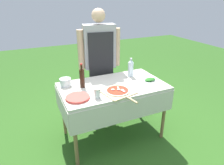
# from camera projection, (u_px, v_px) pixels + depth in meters

# --- Properties ---
(ground_plane) EXTENTS (12.00, 12.00, 0.00)m
(ground_plane) POSITION_uv_depth(u_px,v_px,m) (113.00, 135.00, 2.94)
(ground_plane) COLOR #2D5B1E
(prep_table) EXTENTS (1.38, 0.80, 0.81)m
(prep_table) POSITION_uv_depth(u_px,v_px,m) (113.00, 92.00, 2.65)
(prep_table) COLOR beige
(prep_table) RESTS_ON ground
(person_cook) EXTENTS (0.64, 0.27, 1.72)m
(person_cook) POSITION_uv_depth(u_px,v_px,m) (100.00, 57.00, 3.03)
(person_cook) COLOR #4C4C51
(person_cook) RESTS_ON ground
(pizza_on_peel) EXTENTS (0.42, 0.56, 0.05)m
(pizza_on_peel) POSITION_uv_depth(u_px,v_px,m) (118.00, 91.00, 2.41)
(pizza_on_peel) COLOR #D1B27F
(pizza_on_peel) RESTS_ON prep_table
(oil_bottle) EXTENTS (0.06, 0.06, 0.32)m
(oil_bottle) POSITION_uv_depth(u_px,v_px,m) (82.00, 78.00, 2.51)
(oil_bottle) COLOR black
(oil_bottle) RESTS_ON prep_table
(water_bottle) EXTENTS (0.08, 0.08, 0.27)m
(water_bottle) POSITION_uv_depth(u_px,v_px,m) (131.00, 68.00, 2.85)
(water_bottle) COLOR silver
(water_bottle) RESTS_ON prep_table
(herb_container) EXTENTS (0.20, 0.14, 0.04)m
(herb_container) POSITION_uv_depth(u_px,v_px,m) (150.00, 80.00, 2.73)
(herb_container) COLOR silver
(herb_container) RESTS_ON prep_table
(mixing_tub) EXTENTS (0.15, 0.15, 0.10)m
(mixing_tub) POSITION_uv_depth(u_px,v_px,m) (65.00, 82.00, 2.58)
(mixing_tub) COLOR silver
(mixing_tub) RESTS_ON prep_table
(plate_stack) EXTENTS (0.28, 0.28, 0.02)m
(plate_stack) POSITION_uv_depth(u_px,v_px,m) (78.00, 98.00, 2.27)
(plate_stack) COLOR #DB4C42
(plate_stack) RESTS_ON prep_table
(sauce_jar) EXTENTS (0.07, 0.07, 0.11)m
(sauce_jar) POSITION_uv_depth(u_px,v_px,m) (97.00, 94.00, 2.27)
(sauce_jar) COLOR silver
(sauce_jar) RESTS_ON prep_table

